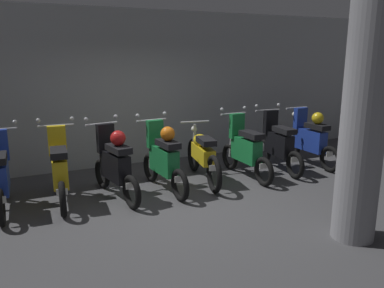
% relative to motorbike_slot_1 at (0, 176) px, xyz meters
% --- Properties ---
extents(ground_plane, '(80.00, 80.00, 0.00)m').
position_rel_motorbike_slot_1_xyz_m(ground_plane, '(2.50, -0.95, -0.53)').
color(ground_plane, '#424244').
extents(back_wall, '(16.00, 0.30, 3.18)m').
position_rel_motorbike_slot_1_xyz_m(back_wall, '(2.50, 1.77, 1.06)').
color(back_wall, '#9EA0A3').
rests_on(back_wall, ground).
extents(motorbike_slot_1, '(0.59, 1.68, 1.29)m').
position_rel_motorbike_slot_1_xyz_m(motorbike_slot_1, '(0.00, 0.00, 0.00)').
color(motorbike_slot_1, black).
rests_on(motorbike_slot_1, ground).
extents(motorbike_slot_2, '(0.59, 1.68, 1.29)m').
position_rel_motorbike_slot_1_xyz_m(motorbike_slot_2, '(0.84, -0.03, 0.00)').
color(motorbike_slot_2, black).
rests_on(motorbike_slot_2, ground).
extents(motorbike_slot_3, '(0.58, 1.67, 1.29)m').
position_rel_motorbike_slot_1_xyz_m(motorbike_slot_3, '(1.66, -0.20, 0.04)').
color(motorbike_slot_3, black).
rests_on(motorbike_slot_3, ground).
extents(motorbike_slot_4, '(0.59, 1.68, 1.29)m').
position_rel_motorbike_slot_1_xyz_m(motorbike_slot_4, '(2.50, -0.22, 0.04)').
color(motorbike_slot_4, black).
rests_on(motorbike_slot_4, ground).
extents(motorbike_slot_5, '(0.59, 1.94, 1.03)m').
position_rel_motorbike_slot_1_xyz_m(motorbike_slot_5, '(3.34, -0.04, -0.04)').
color(motorbike_slot_5, black).
rests_on(motorbike_slot_5, ground).
extents(motorbike_slot_6, '(0.59, 1.68, 1.29)m').
position_rel_motorbike_slot_1_xyz_m(motorbike_slot_6, '(4.17, -0.18, 0.00)').
color(motorbike_slot_6, black).
rests_on(motorbike_slot_6, ground).
extents(motorbike_slot_7, '(0.59, 1.68, 1.29)m').
position_rel_motorbike_slot_1_xyz_m(motorbike_slot_7, '(5.01, -0.08, 0.00)').
color(motorbike_slot_7, black).
rests_on(motorbike_slot_7, ground).
extents(motorbike_slot_8, '(0.56, 1.68, 1.18)m').
position_rel_motorbike_slot_1_xyz_m(motorbike_slot_8, '(5.84, -0.07, 0.04)').
color(motorbike_slot_8, black).
rests_on(motorbike_slot_8, ground).
extents(support_pillar, '(0.53, 0.53, 3.18)m').
position_rel_motorbike_slot_1_xyz_m(support_pillar, '(4.04, -2.91, 1.06)').
color(support_pillar, gray).
rests_on(support_pillar, ground).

